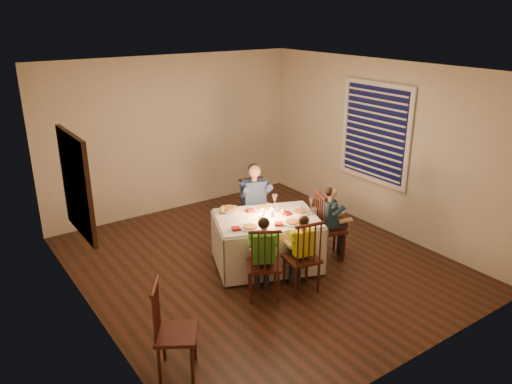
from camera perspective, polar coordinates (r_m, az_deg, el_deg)
ground at (r=6.91m, az=0.45°, el=-8.09°), size 5.00×5.00×0.00m
wall_left at (r=5.49m, az=-19.05°, el=-2.09°), size 0.02×5.00×2.60m
wall_right at (r=7.87m, az=14.02°, el=5.05°), size 0.02×5.00×2.60m
wall_back at (r=8.49m, az=-9.41°, el=6.47°), size 4.50×0.02×2.60m
ceiling at (r=6.12m, az=0.52°, el=13.85°), size 5.00×5.00×0.00m
dining_table at (r=6.64m, az=1.25°, el=-4.52°), size 1.61×1.40×0.67m
chair_adult at (r=7.52m, az=-0.15°, el=-5.63°), size 0.48×0.46×0.96m
chair_near_left at (r=6.18m, az=0.83°, el=-11.84°), size 0.53×0.52×0.96m
chair_near_right at (r=6.35m, az=5.13°, el=-10.96°), size 0.46×0.45×0.96m
chair_end at (r=7.16m, az=8.28°, el=-7.28°), size 0.48×0.49×0.96m
chair_extra at (r=5.16m, az=-8.82°, el=-19.53°), size 0.53×0.54×0.96m
adult at (r=7.52m, az=-0.15°, el=-5.63°), size 0.52×0.49×1.20m
child_green at (r=6.18m, az=0.83°, el=-11.84°), size 0.45×0.44×1.05m
child_yellow at (r=6.35m, az=5.13°, el=-10.96°), size 0.36×0.34×0.99m
child_teal at (r=7.16m, az=8.28°, el=-7.28°), size 0.40×0.41×1.03m
setting_adult at (r=6.78m, az=0.86°, el=-2.03°), size 0.34×0.34×0.02m
setting_green at (r=6.24m, az=-0.68°, el=-4.10°), size 0.34×0.34×0.02m
setting_yellow at (r=6.39m, az=4.16°, el=-3.53°), size 0.34×0.34×0.02m
setting_teal at (r=6.71m, az=5.08°, el=-2.34°), size 0.34×0.34×0.02m
candle_left at (r=6.52m, az=0.70°, el=-2.57°), size 0.06×0.06×0.10m
candle_right at (r=6.55m, az=1.77°, el=-2.47°), size 0.06×0.06×0.10m
squash at (r=6.69m, az=-3.88°, el=-2.07°), size 0.09×0.09×0.09m
orange_fruit at (r=6.64m, az=3.12°, el=-2.26°), size 0.08×0.08×0.08m
serving_bowl at (r=6.73m, az=-3.15°, el=-2.07°), size 0.32×0.32×0.06m
wall_mirror at (r=5.70m, az=-19.84°, el=0.80°), size 0.06×0.95×1.15m
window_blinds at (r=7.85m, az=13.38°, el=6.58°), size 0.07×1.34×1.54m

